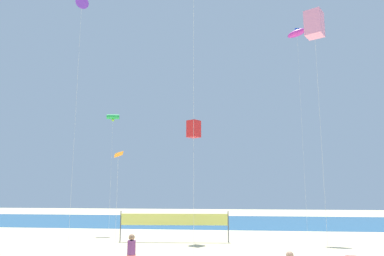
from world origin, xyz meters
The scene contains 9 objects.
ocean_band centered at (0.00, 31.22, 0.00)m, with size 120.00×20.00×0.01m, color #28608C.
beachgoer_plum_shirt centered at (-2.70, 2.01, 0.99)m, with size 0.42×0.42×1.84m.
volleyball_net centered at (-2.24, 12.61, 1.64)m, with size 8.71×0.66×2.40m.
kite_violet_delta centered at (-8.01, 6.14, 17.17)m, with size 0.91×0.77×17.73m.
kite_magenta_inflatable centered at (8.86, 16.52, 18.80)m, with size 2.01×0.97×19.40m.
kite_pink_box centered at (7.71, 4.94, 14.21)m, with size 1.36×1.36×15.02m.
kite_orange_diamond centered at (-4.44, 4.60, 6.21)m, with size 0.71×0.71×6.47m.
kite_green_tube centered at (-9.41, 17.71, 11.27)m, with size 1.29×0.68×11.57m.
kite_red_box centered at (-0.74, 13.42, 9.20)m, with size 1.26×1.26×9.93m.
Camera 1 is at (2.54, -16.58, 4.13)m, focal length 33.53 mm.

